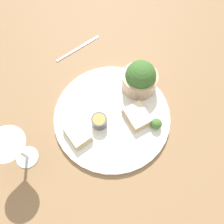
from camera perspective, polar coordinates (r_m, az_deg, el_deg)
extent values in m
plane|color=#93704C|center=(0.67, 0.00, -1.20)|extent=(4.00, 4.00, 0.00)
cylinder|color=white|center=(0.66, 0.00, -0.96)|extent=(0.35, 0.35, 0.01)
cylinder|color=tan|center=(0.68, 7.41, 7.88)|extent=(0.11, 0.11, 0.06)
sphere|color=#3D6B2D|center=(0.65, 7.71, 9.22)|extent=(0.09, 0.09, 0.09)
cylinder|color=#4C4C4C|center=(0.63, -3.34, -2.44)|extent=(0.04, 0.04, 0.03)
cylinder|color=tan|center=(0.62, -3.40, -2.03)|extent=(0.04, 0.04, 0.01)
cube|color=#D1B27F|center=(0.64, 6.57, -1.18)|extent=(0.09, 0.09, 0.02)
cube|color=#F4E5C1|center=(0.63, 6.69, -0.72)|extent=(0.09, 0.08, 0.01)
cube|color=#D1B27F|center=(0.63, -8.97, -5.82)|extent=(0.09, 0.07, 0.02)
cube|color=#F4E5C1|center=(0.62, -9.14, -5.44)|extent=(0.08, 0.07, 0.01)
cylinder|color=silver|center=(0.67, -21.25, -10.92)|extent=(0.06, 0.06, 0.01)
cylinder|color=silver|center=(0.64, -22.26, -10.19)|extent=(0.01, 0.01, 0.06)
cone|color=silver|center=(0.58, -24.58, -8.50)|extent=(0.09, 0.09, 0.07)
sphere|color=#477533|center=(0.64, 11.50, -3.01)|extent=(0.03, 0.03, 0.03)
cube|color=silver|center=(0.81, -8.89, 16.15)|extent=(0.04, 0.18, 0.01)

